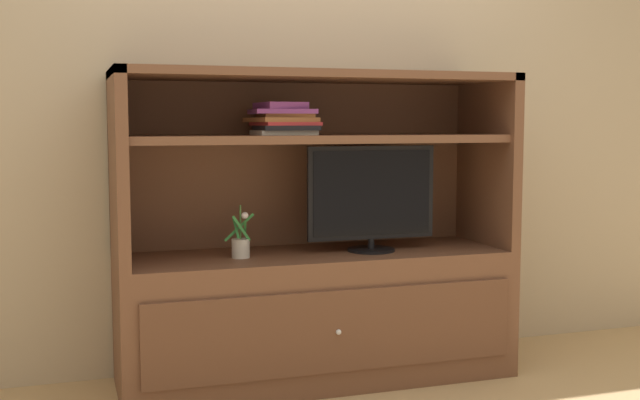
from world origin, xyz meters
The scene contains 5 objects.
painted_rear_wall centered at (0.00, 0.75, 1.40)m, with size 6.00×0.10×2.80m, color tan.
media_console centered at (0.00, 0.41, 0.46)m, with size 1.83×0.60×1.43m.
tv_monitor centered at (0.25, 0.35, 0.86)m, with size 0.62×0.22×0.49m.
potted_plant centered at (-0.37, 0.37, 0.66)m, with size 0.14×0.12×0.24m.
magazine_stack centered at (-0.16, 0.40, 1.22)m, with size 0.30×0.34×0.15m.
Camera 1 is at (-1.12, -3.04, 1.21)m, focal length 44.06 mm.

